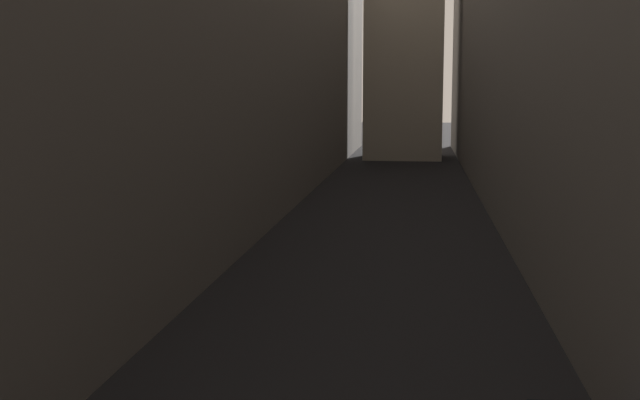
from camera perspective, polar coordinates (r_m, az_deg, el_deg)
ground_plane at (r=43.12m, az=4.87°, el=-1.13°), size 264.00×264.00×0.00m
building_block_left at (r=47.02m, az=-11.27°, el=11.30°), size 15.05×108.00×19.33m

